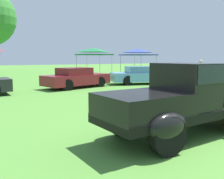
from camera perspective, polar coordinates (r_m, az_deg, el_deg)
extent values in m
plane|color=#4C8433|center=(6.46, 21.04, -9.63)|extent=(120.00, 120.00, 0.00)
cube|color=black|center=(6.09, 15.39, -4.97)|extent=(4.23, 1.75, 0.20)
cube|color=black|center=(7.00, 22.18, -0.53)|extent=(1.60, 1.20, 0.60)
cube|color=black|center=(6.08, 16.29, 0.89)|extent=(1.09, 1.44, 1.04)
cube|color=black|center=(6.05, 16.39, 3.72)|extent=(1.00, 1.47, 0.40)
cube|color=black|center=(5.23, 7.01, -3.42)|extent=(1.90, 1.54, 0.48)
ellipsoid|color=black|center=(7.53, 17.81, -2.74)|extent=(0.94, 0.43, 0.52)
ellipsoid|color=black|center=(5.84, 2.36, -5.23)|extent=(0.94, 0.43, 0.52)
ellipsoid|color=black|center=(4.78, 12.62, -8.25)|extent=(0.94, 0.43, 0.52)
sphere|color=silver|center=(7.92, 22.99, 0.72)|extent=(0.18, 0.18, 0.18)
cylinder|color=black|center=(7.56, 17.76, -4.09)|extent=(0.76, 0.24, 0.76)
cylinder|color=black|center=(5.88, 2.35, -6.95)|extent=(0.76, 0.24, 0.76)
cylinder|color=black|center=(4.83, 12.56, -10.31)|extent=(0.76, 0.24, 0.76)
cylinder|color=black|center=(8.54, 23.76, -3.42)|extent=(0.66, 0.20, 0.66)
cube|color=maroon|center=(15.42, -8.07, 2.30)|extent=(4.46, 2.80, 0.60)
cube|color=maroon|center=(15.28, -8.60, 4.12)|extent=(2.16, 1.91, 0.44)
cylinder|color=black|center=(15.65, -2.71, 1.77)|extent=(0.64, 0.22, 0.64)
cylinder|color=black|center=(14.08, -10.14, 1.05)|extent=(0.64, 0.22, 0.64)
cube|color=#669EDB|center=(17.60, 7.14, 2.93)|extent=(4.77, 2.94, 0.60)
cube|color=#517EAF|center=(17.52, 6.61, 4.55)|extent=(2.31, 1.97, 0.44)
cylinder|color=black|center=(17.39, 12.15, 2.17)|extent=(0.64, 0.22, 0.64)
cylinder|color=black|center=(16.49, 3.58, 2.05)|extent=(0.64, 0.22, 0.64)
cube|color=yellow|center=(21.40, 15.72, 3.48)|extent=(4.27, 2.43, 0.60)
cube|color=gold|center=(21.29, 15.41, 4.82)|extent=(2.01, 1.76, 0.44)
cylinder|color=black|center=(21.49, 19.53, 2.86)|extent=(0.64, 0.22, 0.64)
cylinder|color=black|center=(20.12, 14.05, 2.79)|extent=(0.64, 0.22, 0.64)
cylinder|color=#9E998E|center=(16.97, 19.68, 2.16)|extent=(0.16, 0.16, 0.86)
cylinder|color=#9E998E|center=(17.11, 19.18, 2.21)|extent=(0.16, 0.16, 0.86)
cube|color=#336BB2|center=(16.99, 19.53, 4.64)|extent=(0.24, 0.40, 0.60)
sphere|color=tan|center=(16.98, 19.60, 6.05)|extent=(0.22, 0.22, 0.22)
cylinder|color=#B7B7BC|center=(24.68, -2.79, 5.44)|extent=(0.05, 0.05, 2.05)
cylinder|color=#B7B7BC|center=(22.52, -0.03, 5.27)|extent=(0.05, 0.05, 2.05)
cylinder|color=#B7B7BC|center=(23.70, -8.11, 5.29)|extent=(0.05, 0.05, 2.05)
cylinder|color=#B7B7BC|center=(21.44, -5.76, 5.13)|extent=(0.05, 0.05, 2.05)
cube|color=#1E703D|center=(23.04, -4.20, 7.97)|extent=(2.71, 2.71, 0.10)
pyramid|color=#1E703D|center=(23.05, -4.21, 9.01)|extent=(2.65, 2.65, 0.38)
cylinder|color=#B7B7BC|center=(27.50, 6.64, 5.59)|extent=(0.05, 0.05, 2.05)
cylinder|color=#B7B7BC|center=(25.42, 10.09, 5.39)|extent=(0.05, 0.05, 2.05)
cylinder|color=#B7B7BC|center=(26.06, 1.95, 5.54)|extent=(0.05, 0.05, 2.05)
cylinder|color=#B7B7BC|center=(23.86, 5.20, 5.35)|extent=(0.05, 0.05, 2.05)
cube|color=#2D429E|center=(25.67, 6.00, 7.88)|extent=(2.90, 2.90, 0.10)
pyramid|color=#2D429E|center=(25.68, 6.01, 8.81)|extent=(2.84, 2.84, 0.38)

